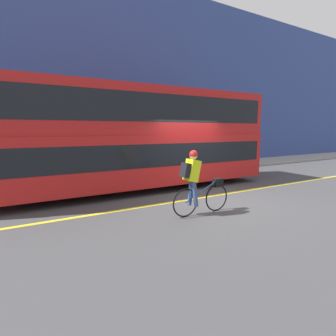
{
  "coord_description": "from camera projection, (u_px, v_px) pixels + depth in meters",
  "views": [
    {
      "loc": [
        -5.21,
        -6.49,
        2.18
      ],
      "look_at": [
        -1.28,
        0.38,
        1.02
      ],
      "focal_mm": 28.0,
      "sensor_mm": 36.0,
      "label": 1
    }
  ],
  "objects": [
    {
      "name": "ground_plane",
      "position": [
        208.0,
        198.0,
        8.45
      ],
      "size": [
        80.0,
        80.0,
        0.0
      ],
      "primitive_type": "plane",
      "color": "#424244"
    },
    {
      "name": "bus",
      "position": [
        137.0,
        135.0,
        9.41
      ],
      "size": [
        10.04,
        2.48,
        3.6
      ],
      "color": "black",
      "rests_on": "ground_plane"
    },
    {
      "name": "cyclist_on_bike",
      "position": [
        196.0,
        181.0,
        6.63
      ],
      "size": [
        1.74,
        0.32,
        1.68
      ],
      "color": "black",
      "rests_on": "ground_plane"
    },
    {
      "name": "road_center_line",
      "position": [
        206.0,
        197.0,
        8.56
      ],
      "size": [
        50.0,
        0.14,
        0.01
      ],
      "primitive_type": "cube",
      "color": "yellow",
      "rests_on": "ground_plane"
    },
    {
      "name": "sidewalk_curb",
      "position": [
        139.0,
        172.0,
        13.27
      ],
      "size": [
        60.0,
        2.57,
        0.1
      ],
      "color": "#A8A399",
      "rests_on": "ground_plane"
    },
    {
      "name": "building_facade",
      "position": [
        126.0,
        77.0,
        13.79
      ],
      "size": [
        60.0,
        0.3,
        9.83
      ],
      "color": "#33478C",
      "rests_on": "ground_plane"
    },
    {
      "name": "trash_bin",
      "position": [
        50.0,
        168.0,
        11.07
      ],
      "size": [
        0.46,
        0.46,
        0.97
      ],
      "color": "#262628",
      "rests_on": "sidewalk_curb"
    }
  ]
}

